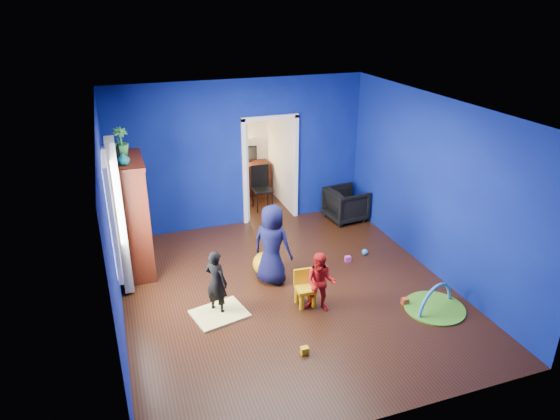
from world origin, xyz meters
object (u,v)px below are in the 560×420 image
object	(u,v)px
play_mat	(434,308)
folding_chair	(262,189)
vase	(123,159)
crt_tv	(133,214)
toddler_red	(321,283)
tv_armoire	(131,217)
armchair	(346,204)
child_navy	(272,245)
study_desk	(250,179)
kid_chair	(305,290)
hopper_ball	(265,264)
child_black	(216,282)

from	to	relation	value
play_mat	folding_chair	size ratio (longest dim) A/B	0.97
vase	crt_tv	xyz separation A→B (m)	(0.04, 0.30, -1.04)
vase	crt_tv	size ratio (longest dim) A/B	0.28
toddler_red	play_mat	distance (m)	1.78
tv_armoire	crt_tv	size ratio (longest dim) A/B	2.80
armchair	child_navy	size ratio (longest dim) A/B	0.56
armchair	study_desk	bearing A→B (deg)	28.94
toddler_red	kid_chair	xyz separation A→B (m)	(-0.15, 0.20, -0.22)
study_desk	folding_chair	world-z (taller)	folding_chair
armchair	vase	bearing A→B (deg)	96.70
armchair	folding_chair	size ratio (longest dim) A/B	0.81
hopper_ball	study_desk	size ratio (longest dim) A/B	0.46
child_navy	tv_armoire	bearing A→B (deg)	15.76
armchair	folding_chair	xyz separation A→B (m)	(-1.46, 1.10, 0.12)
kid_chair	child_black	bearing A→B (deg)	171.68
tv_armoire	crt_tv	xyz separation A→B (m)	(0.04, 0.00, 0.04)
study_desk	folding_chair	distance (m)	0.96
child_black	toddler_red	size ratio (longest dim) A/B	1.07
toddler_red	tv_armoire	world-z (taller)	tv_armoire
kid_chair	armchair	bearing A→B (deg)	56.87
child_navy	hopper_ball	world-z (taller)	child_navy
crt_tv	kid_chair	size ratio (longest dim) A/B	1.40
play_mat	tv_armoire	bearing A→B (deg)	146.97
vase	kid_chair	world-z (taller)	vase
crt_tv	child_navy	bearing A→B (deg)	-29.22
crt_tv	folding_chair	xyz separation A→B (m)	(2.76, 1.79, -0.56)
kid_chair	hopper_ball	bearing A→B (deg)	109.76
toddler_red	hopper_ball	size ratio (longest dim) A/B	2.33
vase	kid_chair	xyz separation A→B (m)	(2.32, -1.63, -1.81)
toddler_red	folding_chair	bearing A→B (deg)	115.39
toddler_red	kid_chair	bearing A→B (deg)	157.13
child_black	kid_chair	bearing A→B (deg)	-143.09
child_black	tv_armoire	bearing A→B (deg)	-9.45
child_black	hopper_ball	xyz separation A→B (m)	(0.98, 0.78, -0.30)
kid_chair	child_navy	bearing A→B (deg)	111.29
toddler_red	crt_tv	distance (m)	3.28
child_black	study_desk	world-z (taller)	child_black
armchair	crt_tv	world-z (taller)	crt_tv
study_desk	play_mat	bearing A→B (deg)	-76.50
hopper_ball	folding_chair	xyz separation A→B (m)	(0.79, 2.67, 0.26)
vase	folding_chair	size ratio (longest dim) A/B	0.21
armchair	tv_armoire	bearing A→B (deg)	92.82
folding_chair	play_mat	bearing A→B (deg)	-73.73
armchair	crt_tv	bearing A→B (deg)	92.90
child_black	vase	distance (m)	2.32
child_navy	folding_chair	xyz separation A→B (m)	(0.74, 2.92, -0.21)
play_mat	kid_chair	bearing A→B (deg)	157.57
kid_chair	tv_armoire	bearing A→B (deg)	143.65
crt_tv	folding_chair	world-z (taller)	crt_tv
crt_tv	play_mat	world-z (taller)	crt_tv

